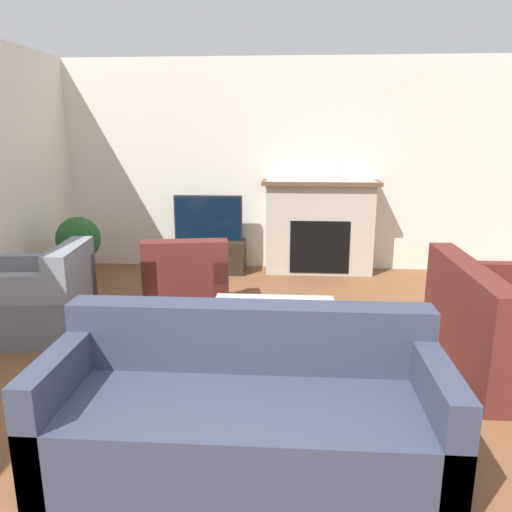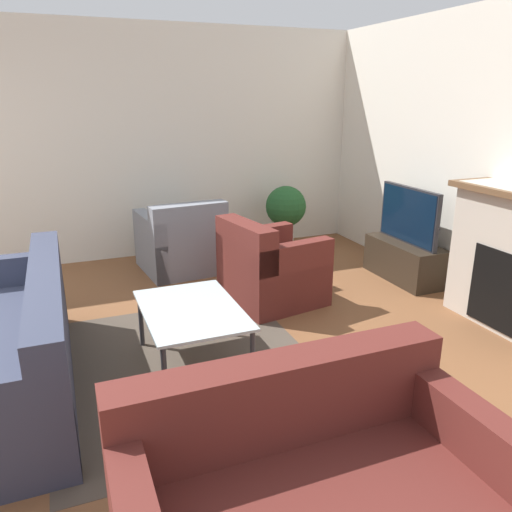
{
  "view_description": "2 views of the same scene",
  "coord_description": "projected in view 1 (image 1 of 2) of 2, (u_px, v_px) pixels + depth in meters",
  "views": [
    {
      "loc": [
        0.3,
        -1.49,
        1.8
      ],
      "look_at": [
        0.01,
        2.68,
        0.75
      ],
      "focal_mm": 35.0,
      "sensor_mm": 36.0,
      "label": 1
    },
    {
      "loc": [
        3.39,
        1.4,
        1.91
      ],
      "look_at": [
        0.1,
        2.71,
        0.76
      ],
      "focal_mm": 35.0,
      "sensor_mm": 36.0,
      "label": 2
    }
  ],
  "objects": [
    {
      "name": "wall_back",
      "position": [
        268.0,
        166.0,
        6.5
      ],
      "size": [
        8.3,
        0.06,
        2.7
      ],
      "color": "silver",
      "rests_on": "ground_plane"
    },
    {
      "name": "area_rug",
      "position": [
        273.0,
        365.0,
        3.94
      ],
      "size": [
        2.18,
        1.87,
        0.0
      ],
      "color": "#4C4238",
      "rests_on": "ground_plane"
    },
    {
      "name": "fireplace",
      "position": [
        319.0,
        225.0,
        6.41
      ],
      "size": [
        1.47,
        0.46,
        1.19
      ],
      "color": "#BCB2A3",
      "rests_on": "ground_plane"
    },
    {
      "name": "tv_stand",
      "position": [
        209.0,
        256.0,
        6.52
      ],
      "size": [
        0.94,
        0.41,
        0.41
      ],
      "color": "#2D2319",
      "rests_on": "ground_plane"
    },
    {
      "name": "tv",
      "position": [
        208.0,
        218.0,
        6.4
      ],
      "size": [
        0.88,
        0.06,
        0.59
      ],
      "color": "#232328",
      "rests_on": "tv_stand"
    },
    {
      "name": "couch_sectional",
      "position": [
        245.0,
        412.0,
        2.75
      ],
      "size": [
        2.13,
        0.88,
        0.82
      ],
      "color": "#33384C",
      "rests_on": "ground_plane"
    },
    {
      "name": "couch_loveseat",
      "position": [
        501.0,
        332.0,
        3.85
      ],
      "size": [
        0.87,
        1.56,
        0.82
      ],
      "rotation": [
        0.0,
        0.0,
        1.57
      ],
      "color": "#5B231E",
      "rests_on": "ground_plane"
    },
    {
      "name": "armchair_by_window",
      "position": [
        41.0,
        302.0,
        4.48
      ],
      "size": [
        0.94,
        0.91,
        0.82
      ],
      "rotation": [
        0.0,
        0.0,
        -1.47
      ],
      "color": "gray",
      "rests_on": "ground_plane"
    },
    {
      "name": "armchair_accent",
      "position": [
        187.0,
        286.0,
        4.95
      ],
      "size": [
        0.92,
        0.94,
        0.82
      ],
      "rotation": [
        0.0,
        0.0,
        3.32
      ],
      "color": "#5B231E",
      "rests_on": "ground_plane"
    },
    {
      "name": "coffee_table",
      "position": [
        273.0,
        313.0,
        3.89
      ],
      "size": [
        0.98,
        0.67,
        0.46
      ],
      "color": "#333338",
      "rests_on": "ground_plane"
    },
    {
      "name": "potted_plant",
      "position": [
        79.0,
        242.0,
        5.79
      ],
      "size": [
        0.51,
        0.51,
        0.84
      ],
      "color": "beige",
      "rests_on": "ground_plane"
    },
    {
      "name": "mantel_clock",
      "position": [
        338.0,
        172.0,
        6.23
      ],
      "size": [
        0.17,
        0.07,
        0.2
      ],
      "color": "beige",
      "rests_on": "fireplace"
    }
  ]
}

